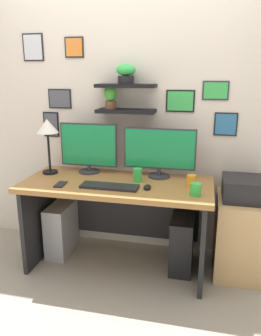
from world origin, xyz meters
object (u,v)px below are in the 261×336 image
Objects in this scene: desk at (119,205)px; computer_tower_left at (62,228)px; printer at (248,189)px; monitor_left at (89,147)px; drawer_cabinet at (243,236)px; desk_lamp at (48,131)px; monitor_right at (160,151)px; cell_phone at (61,184)px; computer_mouse at (147,187)px; coffee_mug at (196,189)px; keyboard at (110,186)px; pen_cup at (191,181)px; computer_tower_right at (182,242)px; water_cup at (137,175)px.

computer_tower_left is at bearing 173.73° from desk.
printer is 1.64m from computer_tower_left.
desk is 3.02× the size of monitor_left.
drawer_cabinet is at bearing -3.17° from monitor_left.
monitor_right is at bearing 6.45° from desk_lamp.
desk is at bearing -174.85° from printer.
cell_phone is 0.61m from computer_tower_left.
computer_tower_left is (-0.82, 0.22, -0.53)m from computer_mouse.
coffee_mug reaches higher than desk.
desk_lamp is at bearing 124.92° from cell_phone.
computer_tower_left is at bearing 113.70° from cell_phone.
keyboard is 0.62m from pen_cup.
desk_lamp is 1.24× the size of printer.
pen_cup reaches higher than computer_tower_right.
drawer_cabinet is (1.32, -0.07, -0.65)m from monitor_left.
keyboard is 0.79m from computer_tower_left.
computer_tower_left is at bearing 173.86° from pen_cup.
pen_cup is at bearing -14.21° from monitor_left.
computer_tower_right is at bearing 12.20° from cell_phone.
desk is at bearing 173.98° from pen_cup.
desk_lamp is 1.33m from coffee_mug.
computer_mouse is at bearing -97.17° from monitor_right.
cell_phone is (-0.41, -0.22, 0.22)m from desk.
monitor_right reaches higher than pen_cup.
water_cup is 0.92m from computer_tower_left.
coffee_mug is (0.62, -0.22, 0.26)m from desk.
printer is (0.00, 0.00, 0.40)m from drawer_cabinet.
monitor_left is at bearing 151.88° from desk.
computer_mouse is 0.99m from desk_lamp.
printer is at bearing 19.66° from pen_cup.
monitor_right reaches higher than desk.
keyboard is 0.76m from desk_lamp.
pen_cup is at bearing -160.34° from printer.
water_cup is (-0.43, 0.05, 0.01)m from pen_cup.
water_cup reaches higher than printer.
water_cup is at bearing -131.00° from monitor_right.
monitor_right is 0.96m from desk_lamp.
monitor_right is at bearing 129.24° from coffee_mug.
computer_mouse is 0.91m from drawer_cabinet.
computer_tower_right is (-0.09, 0.27, -0.56)m from coffee_mug.
desk is at bearing -28.12° from monitor_left.
desk_lamp is 1.69m from printer.
keyboard reaches higher than drawer_cabinet.
water_cup is 0.69m from computer_tower_right.
monitor_left reaches higher than water_cup.
computer_mouse is at bearing 6.61° from keyboard.
printer is at bearing 5.62° from computer_tower_right.
pen_cup is (0.89, -0.23, -0.17)m from monitor_left.
computer_tower_right is at bearing 7.81° from water_cup.
monitor_left is 1.09× the size of computer_tower_left.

